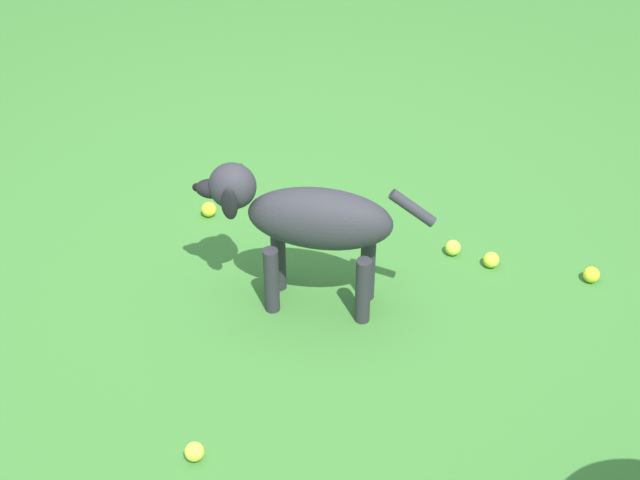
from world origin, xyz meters
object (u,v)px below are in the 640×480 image
at_px(dog, 306,219).
at_px(tennis_ball_0, 491,260).
at_px(tennis_ball_1, 194,452).
at_px(tennis_ball_3, 453,248).
at_px(tennis_ball_2, 209,209).
at_px(tennis_ball_4, 591,275).

bearing_deg(dog, tennis_ball_0, -154.11).
distance_m(tennis_ball_1, tennis_ball_3, 1.44).
height_order(tennis_ball_2, tennis_ball_3, same).
bearing_deg(tennis_ball_1, tennis_ball_3, -71.00).
bearing_deg(tennis_ball_0, tennis_ball_4, -132.57).
distance_m(tennis_ball_0, tennis_ball_2, 1.24).
relative_size(dog, tennis_ball_0, 11.00).
height_order(dog, tennis_ball_2, dog).
xyz_separation_m(dog, tennis_ball_4, (-0.45, -1.06, -0.37)).
relative_size(tennis_ball_0, tennis_ball_2, 1.00).
relative_size(tennis_ball_0, tennis_ball_1, 1.00).
bearing_deg(dog, tennis_ball_2, -42.44).
relative_size(tennis_ball_0, tennis_ball_4, 1.00).
bearing_deg(tennis_ball_4, tennis_ball_3, 43.04).
bearing_deg(tennis_ball_2, dog, -171.29).
height_order(tennis_ball_1, tennis_ball_4, same).
relative_size(tennis_ball_2, tennis_ball_3, 1.00).
relative_size(tennis_ball_3, tennis_ball_4, 1.00).
xyz_separation_m(tennis_ball_1, tennis_ball_2, (1.21, -0.58, 0.00)).
xyz_separation_m(tennis_ball_0, tennis_ball_1, (-0.33, 1.45, 0.00)).
xyz_separation_m(dog, tennis_ball_2, (0.71, 0.11, -0.37)).
bearing_deg(tennis_ball_1, tennis_ball_0, -77.32).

